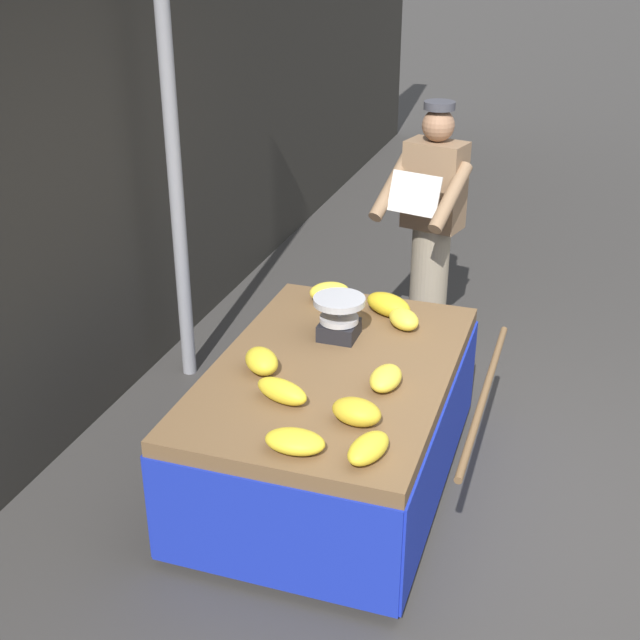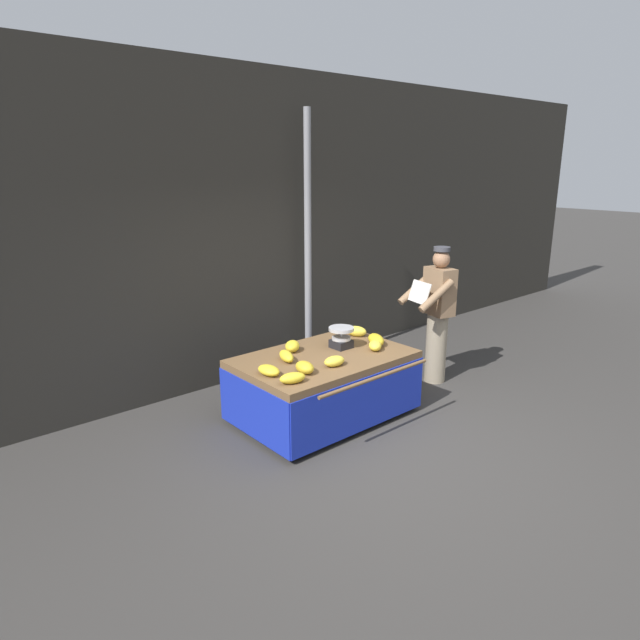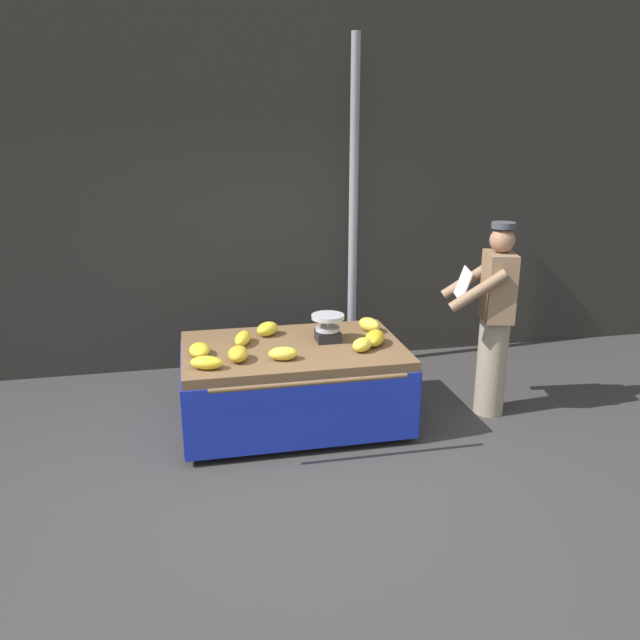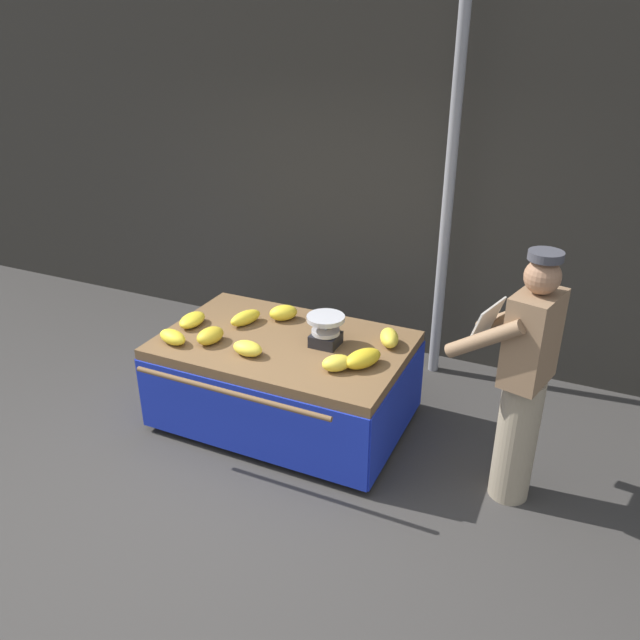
# 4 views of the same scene
# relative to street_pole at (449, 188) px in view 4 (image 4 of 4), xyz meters

# --- Properties ---
(ground_plane) EXTENTS (60.00, 60.00, 0.00)m
(ground_plane) POSITION_rel_street_pole_xyz_m (-0.97, -2.30, -1.66)
(ground_plane) COLOR #383533
(back_wall) EXTENTS (16.00, 0.24, 3.80)m
(back_wall) POSITION_rel_street_pole_xyz_m (-0.97, 0.39, 0.23)
(back_wall) COLOR #2D2B26
(back_wall) RESTS_ON ground
(street_pole) EXTENTS (0.09, 0.09, 3.33)m
(street_pole) POSITION_rel_street_pole_xyz_m (0.00, 0.00, 0.00)
(street_pole) COLOR gray
(street_pole) RESTS_ON ground
(banana_cart) EXTENTS (1.86, 1.39, 0.71)m
(banana_cart) POSITION_rel_street_pole_xyz_m (-0.85, -1.28, -1.13)
(banana_cart) COLOR brown
(banana_cart) RESTS_ON ground
(weighing_scale) EXTENTS (0.28, 0.28, 0.23)m
(weighing_scale) POSITION_rel_street_pole_xyz_m (-0.53, -1.21, -0.84)
(weighing_scale) COLOR black
(weighing_scale) RESTS_ON banana_cart
(banana_bunch_0) EXTENTS (0.24, 0.16, 0.10)m
(banana_bunch_0) POSITION_rel_street_pole_xyz_m (-0.97, -1.58, -0.90)
(banana_bunch_0) COLOR yellow
(banana_bunch_0) RESTS_ON banana_cart
(banana_bunch_1) EXTENTS (0.20, 0.26, 0.12)m
(banana_bunch_1) POSITION_rel_street_pole_xyz_m (-1.32, -1.54, -0.90)
(banana_bunch_1) COLOR gold
(banana_bunch_1) RESTS_ON banana_cart
(banana_bunch_2) EXTENTS (0.21, 0.31, 0.11)m
(banana_bunch_2) POSITION_rel_street_pole_xyz_m (-1.25, -1.15, -0.90)
(banana_bunch_2) COLOR yellow
(banana_bunch_2) RESTS_ON banana_cart
(banana_bunch_3) EXTENTS (0.27, 0.27, 0.12)m
(banana_bunch_3) POSITION_rel_street_pole_xyz_m (-1.02, -0.95, -0.89)
(banana_bunch_3) COLOR yellow
(banana_bunch_3) RESTS_ON banana_cart
(banana_bunch_4) EXTENTS (0.22, 0.27, 0.12)m
(banana_bunch_4) POSITION_rel_street_pole_xyz_m (-0.10, -1.02, -0.89)
(banana_bunch_4) COLOR yellow
(banana_bunch_4) RESTS_ON banana_cart
(banana_bunch_5) EXTENTS (0.28, 0.20, 0.10)m
(banana_bunch_5) POSITION_rel_street_pole_xyz_m (-1.57, -1.66, -0.90)
(banana_bunch_5) COLOR yellow
(banana_bunch_5) RESTS_ON banana_cart
(banana_bunch_6) EXTENTS (0.25, 0.25, 0.11)m
(banana_bunch_6) POSITION_rel_street_pole_xyz_m (-0.31, -1.52, -0.90)
(banana_bunch_6) COLOR yellow
(banana_bunch_6) RESTS_ON banana_cart
(banana_bunch_7) EXTENTS (0.17, 0.27, 0.09)m
(banana_bunch_7) POSITION_rel_street_pole_xyz_m (-1.62, -1.35, -0.91)
(banana_bunch_7) COLOR yellow
(banana_bunch_7) RESTS_ON banana_cart
(banana_bunch_8) EXTENTS (0.28, 0.34, 0.12)m
(banana_bunch_8) POSITION_rel_street_pole_xyz_m (-0.17, -1.39, -0.89)
(banana_bunch_8) COLOR gold
(banana_bunch_8) RESTS_ON banana_cart
(vendor_person) EXTENTS (0.66, 0.61, 1.71)m
(vendor_person) POSITION_rel_street_pole_xyz_m (0.89, -1.41, -0.79)
(vendor_person) COLOR gray
(vendor_person) RESTS_ON ground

